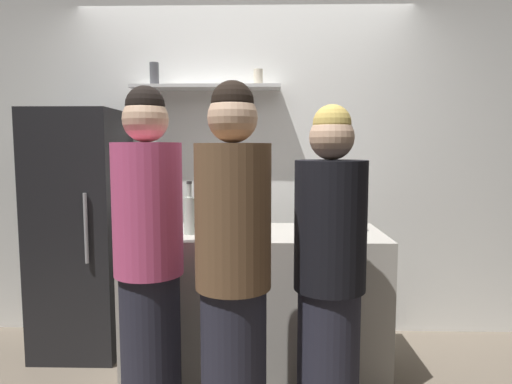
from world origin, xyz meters
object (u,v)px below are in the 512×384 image
object	(u,v)px
person_blonde	(329,281)
person_brown_jacket	(233,277)
wine_bottle_dark_glass	(235,214)
water_bottle_plastic	(232,220)
baking_pan	(337,224)
wine_bottle_pale_glass	(190,214)
refrigerator	(82,232)
utensil_holder	(331,225)
person_pink_top	(149,264)

from	to	relation	value
person_blonde	person_brown_jacket	size ratio (longest dim) A/B	0.95
wine_bottle_dark_glass	water_bottle_plastic	bearing A→B (deg)	-92.92
wine_bottle_dark_glass	person_brown_jacket	size ratio (longest dim) A/B	0.17
water_bottle_plastic	person_blonde	distance (m)	0.76
baking_pan	person_blonde	xyz separation A→B (m)	(-0.16, -0.82, -0.13)
wine_bottle_pale_glass	water_bottle_plastic	world-z (taller)	wine_bottle_pale_glass
water_bottle_plastic	person_brown_jacket	size ratio (longest dim) A/B	0.12
refrigerator	person_brown_jacket	world-z (taller)	person_brown_jacket
wine_bottle_dark_glass	person_brown_jacket	world-z (taller)	person_brown_jacket
baking_pan	wine_bottle_dark_glass	size ratio (longest dim) A/B	1.15
wine_bottle_pale_glass	wine_bottle_dark_glass	bearing A→B (deg)	18.78
utensil_holder	wine_bottle_dark_glass	distance (m)	0.60
refrigerator	wine_bottle_dark_glass	bearing A→B (deg)	-16.41
utensil_holder	person_pink_top	bearing A→B (deg)	-152.60
refrigerator	water_bottle_plastic	distance (m)	1.20
utensil_holder	water_bottle_plastic	distance (m)	0.60
wine_bottle_pale_glass	utensil_holder	bearing A→B (deg)	-0.42
baking_pan	water_bottle_plastic	distance (m)	0.73
wine_bottle_dark_glass	wine_bottle_pale_glass	xyz separation A→B (m)	(-0.27, -0.09, 0.01)
utensil_holder	person_brown_jacket	xyz separation A→B (m)	(-0.54, -0.70, -0.12)
wine_bottle_dark_glass	refrigerator	bearing A→B (deg)	163.59
water_bottle_plastic	person_blonde	bearing A→B (deg)	-46.35
refrigerator	water_bottle_plastic	world-z (taller)	refrigerator
baking_pan	utensil_holder	size ratio (longest dim) A/B	1.63
person_blonde	baking_pan	bearing A→B (deg)	-4.60
refrigerator	wine_bottle_pale_glass	bearing A→B (deg)	-26.47
wine_bottle_pale_glass	person_pink_top	world-z (taller)	person_pink_top
wine_bottle_dark_glass	water_bottle_plastic	distance (m)	0.15
baking_pan	wine_bottle_pale_glass	distance (m)	0.96
utensil_holder	water_bottle_plastic	size ratio (longest dim) A/B	0.98
baking_pan	wine_bottle_pale_glass	size ratio (longest dim) A/B	1.05
person_pink_top	water_bottle_plastic	bearing A→B (deg)	-152.01
utensil_holder	person_pink_top	size ratio (longest dim) A/B	0.12
utensil_holder	wine_bottle_dark_glass	world-z (taller)	wine_bottle_dark_glass
wine_bottle_dark_glass	wine_bottle_pale_glass	size ratio (longest dim) A/B	0.91
baking_pan	wine_bottle_pale_glass	bearing A→B (deg)	-165.60
baking_pan	wine_bottle_dark_glass	xyz separation A→B (m)	(-0.66, -0.15, 0.08)
wine_bottle_dark_glass	person_blonde	bearing A→B (deg)	-53.62
person_blonde	wine_bottle_pale_glass	bearing A→B (deg)	59.28
utensil_holder	wine_bottle_pale_glass	distance (m)	0.86
baking_pan	person_brown_jacket	xyz separation A→B (m)	(-0.61, -0.95, -0.08)
wine_bottle_dark_glass	person_pink_top	world-z (taller)	person_pink_top
baking_pan	person_pink_top	world-z (taller)	person_pink_top
wine_bottle_pale_glass	person_blonde	world-z (taller)	person_blonde
utensil_holder	person_brown_jacket	world-z (taller)	person_brown_jacket
refrigerator	utensil_holder	size ratio (longest dim) A/B	8.18
wine_bottle_pale_glass	water_bottle_plastic	bearing A→B (deg)	-11.93
person_pink_top	wine_bottle_dark_glass	bearing A→B (deg)	-144.96
person_pink_top	person_blonde	xyz separation A→B (m)	(0.88, -0.07, -0.06)
refrigerator	baking_pan	distance (m)	1.78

